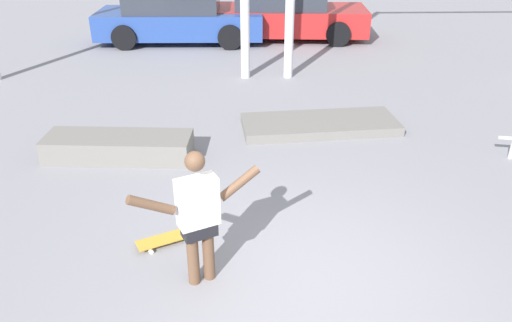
% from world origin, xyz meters
% --- Properties ---
extents(ground_plane, '(36.00, 36.00, 0.00)m').
position_xyz_m(ground_plane, '(0.00, 0.00, 0.00)').
color(ground_plane, gray).
extents(skateboarder, '(1.27, 0.66, 1.51)m').
position_xyz_m(skateboarder, '(-1.02, 0.18, 0.83)').
color(skateboarder, brown).
rests_on(skateboarder, ground_plane).
extents(skateboard, '(0.81, 0.53, 0.08)m').
position_xyz_m(skateboard, '(-1.43, 0.85, 0.06)').
color(skateboard, gold).
rests_on(skateboard, ground_plane).
extents(grind_box, '(2.29, 0.85, 0.37)m').
position_xyz_m(grind_box, '(-2.50, 3.07, 0.18)').
color(grind_box, slate).
rests_on(grind_box, ground_plane).
extents(manual_pad, '(2.78, 1.27, 0.16)m').
position_xyz_m(manual_pad, '(0.79, 4.07, 0.08)').
color(manual_pad, slate).
rests_on(manual_pad, ground_plane).
extents(parked_car_blue, '(4.60, 2.02, 1.39)m').
position_xyz_m(parked_car_blue, '(-2.31, 10.31, 0.67)').
color(parked_car_blue, '#284793').
rests_on(parked_car_blue, ground_plane).
extents(parked_car_red, '(4.62, 2.20, 1.44)m').
position_xyz_m(parked_car_red, '(0.69, 10.64, 0.69)').
color(parked_car_red, red).
rests_on(parked_car_red, ground_plane).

